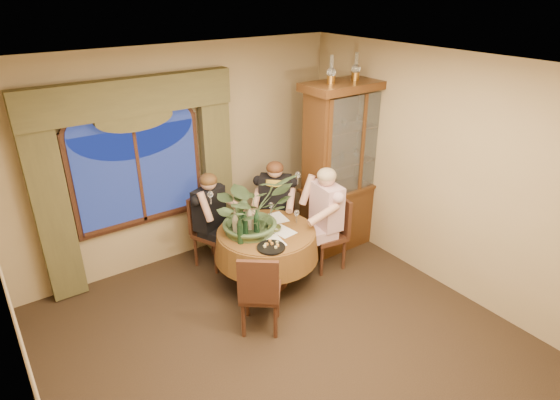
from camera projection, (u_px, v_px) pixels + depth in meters
floor at (297, 355)px, 4.76m from camera, size 5.00×5.00×0.00m
wall_back at (182, 157)px, 6.02m from camera, size 4.50×0.00×4.50m
wall_right at (456, 179)px, 5.34m from camera, size 0.00×5.00×5.00m
ceiling at (303, 75)px, 3.57m from camera, size 5.00×5.00×0.00m
window at (139, 176)px, 5.70m from camera, size 1.62×0.10×1.32m
arched_transom at (131, 113)px, 5.36m from camera, size 1.60×0.06×0.44m
drapery_left at (52, 208)px, 5.17m from camera, size 0.38×0.14×2.32m
drapery_right at (217, 169)px, 6.25m from camera, size 0.38×0.14×2.32m
swag_valance at (131, 97)px, 5.22m from camera, size 2.45×0.16×0.42m
dining_table at (267, 257)px, 5.74m from camera, size 1.63×1.63×0.75m
china_cabinet at (349, 166)px, 6.38m from camera, size 1.43×0.56×2.32m
oil_lamp_left at (331, 70)px, 5.61m from camera, size 0.11×0.11×0.34m
oil_lamp_center at (356, 66)px, 5.82m from camera, size 0.11×0.11×0.34m
oil_lamp_right at (379, 63)px, 6.03m from camera, size 0.11×0.11×0.34m
chair_right at (327, 234)px, 6.06m from camera, size 0.47×0.47×0.96m
chair_back_right at (277, 220)px, 6.42m from camera, size 0.59×0.59×0.96m
chair_back at (213, 232)px, 6.11m from camera, size 0.55×0.55×0.96m
chair_front_left at (260, 290)px, 4.96m from camera, size 0.59×0.59×0.96m
person_pink at (326, 219)px, 5.97m from camera, size 0.51×0.55×1.40m
person_back at (210, 220)px, 6.03m from camera, size 0.60×0.58×1.31m
person_scarf at (275, 207)px, 6.35m from camera, size 0.65×0.65×1.33m
stoneware_vase at (255, 221)px, 5.53m from camera, size 0.13×0.13×0.25m
centerpiece_plant at (251, 181)px, 5.34m from camera, size 0.98×1.09×0.85m
olive_bowl at (275, 229)px, 5.57m from camera, size 0.16×0.16×0.05m
cheese_platter at (271, 247)px, 5.21m from camera, size 0.32×0.32×0.02m
wine_bottle_0 at (235, 225)px, 5.36m from camera, size 0.07×0.07×0.33m
wine_bottle_1 at (241, 217)px, 5.54m from camera, size 0.07×0.07×0.33m
wine_bottle_2 at (257, 223)px, 5.42m from camera, size 0.07×0.07×0.33m
wine_bottle_3 at (249, 220)px, 5.48m from camera, size 0.07×0.07×0.33m
wine_bottle_4 at (240, 230)px, 5.25m from camera, size 0.07×0.07×0.33m
wine_bottle_5 at (245, 225)px, 5.36m from camera, size 0.07×0.07×0.33m
tasting_paper_0 at (283, 231)px, 5.56m from camera, size 0.25×0.32×0.00m
tasting_paper_1 at (277, 218)px, 5.88m from camera, size 0.25×0.33×0.00m
tasting_paper_2 at (273, 241)px, 5.35m from camera, size 0.25×0.33×0.00m
wine_glass_person_pink at (296, 216)px, 5.72m from camera, size 0.07×0.07×0.18m
wine_glass_person_back at (238, 216)px, 5.74m from camera, size 0.07×0.07×0.18m
wine_glass_person_scarf at (271, 209)px, 5.92m from camera, size 0.07×0.07×0.18m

